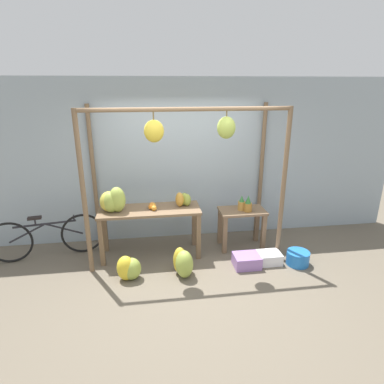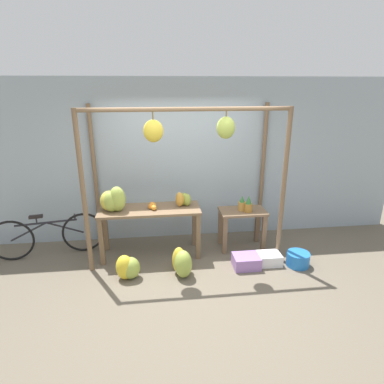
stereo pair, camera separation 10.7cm
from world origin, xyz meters
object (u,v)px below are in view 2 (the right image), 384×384
object	(u,v)px
banana_pile_ground_left	(128,268)
banana_pile_ground_right	(182,262)
blue_bucket	(298,259)
banana_pile_on_table	(113,200)
pineapple_cluster	(245,205)
papaya_pile	(184,199)
fruit_crate_white	(246,261)
parked_bicycle	(48,235)
fruit_crate_purple	(269,259)
orange_pile	(153,206)

from	to	relation	value
banana_pile_ground_left	banana_pile_ground_right	world-z (taller)	banana_pile_ground_right
banana_pile_ground_left	blue_bucket	bearing A→B (deg)	1.04
banana_pile_on_table	pineapple_cluster	xyz separation A→B (m)	(2.12, 0.05, -0.19)
banana_pile_ground_right	papaya_pile	xyz separation A→B (m)	(0.10, 0.72, 0.72)
blue_bucket	fruit_crate_white	bearing A→B (deg)	176.58
fruit_crate_white	papaya_pile	world-z (taller)	papaya_pile
fruit_crate_white	papaya_pile	distance (m)	1.38
papaya_pile	blue_bucket	bearing A→B (deg)	-22.25
fruit_crate_white	banana_pile_on_table	bearing A→B (deg)	164.60
banana_pile_on_table	pineapple_cluster	bearing A→B (deg)	1.39
parked_bicycle	fruit_crate_white	bearing A→B (deg)	-13.25
banana_pile_ground_right	blue_bucket	xyz separation A→B (m)	(1.81, 0.02, -0.09)
banana_pile_on_table	fruit_crate_purple	world-z (taller)	banana_pile_on_table
banana_pile_on_table	fruit_crate_purple	size ratio (longest dim) A/B	1.31
banana_pile_on_table	papaya_pile	bearing A→B (deg)	5.07
pineapple_cluster	banana_pile_ground_right	xyz separation A→B (m)	(-1.12, -0.68, -0.60)
parked_bicycle	banana_pile_ground_left	bearing A→B (deg)	-32.13
parked_bicycle	banana_pile_on_table	bearing A→B (deg)	-9.19
banana_pile_ground_right	fruit_crate_purple	size ratio (longest dim) A/B	1.30
banana_pile_ground_right	fruit_crate_white	distance (m)	1.00
banana_pile_ground_right	fruit_crate_white	size ratio (longest dim) A/B	1.17
orange_pile	banana_pile_ground_left	world-z (taller)	orange_pile
banana_pile_on_table	parked_bicycle	distance (m)	1.27
banana_pile_on_table	blue_bucket	size ratio (longest dim) A/B	1.34
banana_pile_ground_right	parked_bicycle	bearing A→B (deg)	159.09
banana_pile_ground_left	papaya_pile	distance (m)	1.37
banana_pile_ground_left	fruit_crate_purple	size ratio (longest dim) A/B	1.08
banana_pile_ground_left	blue_bucket	distance (m)	2.59
fruit_crate_white	fruit_crate_purple	xyz separation A→B (m)	(0.38, 0.05, -0.01)
fruit_crate_white	papaya_pile	bearing A→B (deg)	144.06
banana_pile_ground_right	fruit_crate_purple	xyz separation A→B (m)	(1.38, 0.13, -0.11)
orange_pile	banana_pile_ground_right	bearing A→B (deg)	-58.48
orange_pile	parked_bicycle	world-z (taller)	orange_pile
pineapple_cluster	fruit_crate_purple	distance (m)	0.93
banana_pile_ground_right	papaya_pile	distance (m)	1.02
banana_pile_ground_right	banana_pile_ground_left	bearing A→B (deg)	-178.36
fruit_crate_white	orange_pile	bearing A→B (deg)	157.36
papaya_pile	fruit_crate_purple	distance (m)	1.64
fruit_crate_white	parked_bicycle	distance (m)	3.19
banana_pile_ground_right	papaya_pile	size ratio (longest dim) A/B	1.59
fruit_crate_purple	papaya_pile	bearing A→B (deg)	155.00
orange_pile	blue_bucket	bearing A→B (deg)	-15.97
pineapple_cluster	orange_pile	bearing A→B (deg)	-179.25
banana_pile_on_table	parked_bicycle	bearing A→B (deg)	170.81
banana_pile_ground_left	parked_bicycle	bearing A→B (deg)	147.87
pineapple_cluster	banana_pile_ground_right	size ratio (longest dim) A/B	0.60
banana_pile_on_table	blue_bucket	distance (m)	3.01
banana_pile_ground_right	parked_bicycle	distance (m)	2.25
fruit_crate_white	fruit_crate_purple	world-z (taller)	fruit_crate_white
banana_pile_ground_left	pineapple_cluster	bearing A→B (deg)	20.16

